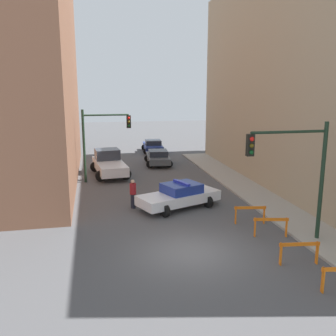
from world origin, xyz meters
The scene contains 12 objects.
ground_plane centered at (0.00, 0.00, 0.00)m, with size 120.00×120.00×0.00m, color #4C4C4F.
sidewalk_right centered at (6.20, 0.00, 0.06)m, with size 2.40×44.00×0.12m.
traffic_light_near centered at (4.73, 0.09, 3.53)m, with size 3.64×0.35×5.20m.
traffic_light_far centered at (-3.30, 12.83, 3.40)m, with size 3.44×0.35×5.20m.
police_car centered at (0.91, 5.81, 0.72)m, with size 5.05×3.47×1.52m.
white_truck centered at (-2.61, 14.88, 0.91)m, with size 3.02×5.59×1.90m.
parked_car_near centered at (1.80, 17.96, 0.67)m, with size 2.49×4.42×1.31m.
parked_car_mid centered at (2.41, 24.41, 0.67)m, with size 2.46×4.41×1.31m.
pedestrian_crossing centered at (-1.68, 6.29, 0.86)m, with size 0.47×0.47×1.66m.
barrier_mid centered at (3.85, -1.87, 0.62)m, with size 1.59×0.35×0.90m.
barrier_back centered at (4.04, 0.89, 0.62)m, with size 1.58×0.46×0.90m.
barrier_corner centered at (3.80, 2.66, 0.62)m, with size 1.59×0.39×0.90m.
Camera 1 is at (-3.78, -13.99, 6.75)m, focal length 40.00 mm.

